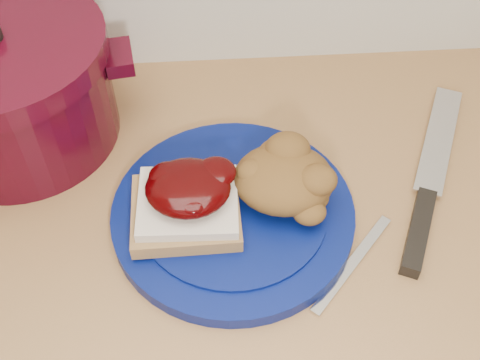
{
  "coord_description": "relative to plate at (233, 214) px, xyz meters",
  "views": [
    {
      "loc": [
        0.01,
        1.05,
        1.5
      ],
      "look_at": [
        0.04,
        1.51,
        0.95
      ],
      "focal_mm": 45.0,
      "sensor_mm": 36.0,
      "label": 1
    }
  ],
  "objects": [
    {
      "name": "butter_knife",
      "position": [
        0.13,
        -0.08,
        -0.01
      ],
      "size": [
        0.12,
        0.13,
        0.0
      ],
      "primitive_type": "cube",
      "rotation": [
        0.0,
        0.0,
        0.85
      ],
      "color": "silver",
      "rests_on": "wood_countertop"
    },
    {
      "name": "sandwich",
      "position": [
        -0.05,
        -0.01,
        0.04
      ],
      "size": [
        0.13,
        0.11,
        0.06
      ],
      "rotation": [
        0.0,
        0.0,
        -0.09
      ],
      "color": "olive",
      "rests_on": "plate"
    },
    {
      "name": "stuffing_mound",
      "position": [
        0.06,
        0.01,
        0.04
      ],
      "size": [
        0.13,
        0.11,
        0.06
      ],
      "primitive_type": "ellipsoid",
      "rotation": [
        0.0,
        0.0,
        -0.09
      ],
      "color": "brown",
      "rests_on": "plate"
    },
    {
      "name": "plate",
      "position": [
        0.0,
        0.0,
        0.0
      ],
      "size": [
        0.32,
        0.32,
        0.02
      ],
      "primitive_type": "cylinder",
      "rotation": [
        0.0,
        0.0,
        -0.09
      ],
      "color": "#051050",
      "rests_on": "wood_countertop"
    },
    {
      "name": "chef_knife",
      "position": [
        0.24,
        -0.0,
        -0.0
      ],
      "size": [
        0.16,
        0.31,
        0.02
      ],
      "rotation": [
        0.0,
        0.0,
        1.15
      ],
      "color": "black",
      "rests_on": "wood_countertop"
    },
    {
      "name": "dutch_oven",
      "position": [
        -0.28,
        0.17,
        0.07
      ],
      "size": [
        0.33,
        0.31,
        0.18
      ],
      "rotation": [
        0.0,
        0.0,
        0.15
      ],
      "color": "#380511",
      "rests_on": "wood_countertop"
    }
  ]
}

